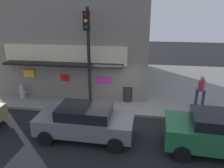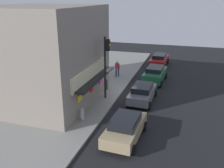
{
  "view_description": "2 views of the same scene",
  "coord_description": "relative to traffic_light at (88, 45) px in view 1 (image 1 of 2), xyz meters",
  "views": [
    {
      "loc": [
        1.41,
        -10.5,
        5.56
      ],
      "look_at": [
        -0.23,
        1.17,
        1.37
      ],
      "focal_mm": 35.75,
      "sensor_mm": 36.0,
      "label": 1
    },
    {
      "loc": [
        -20.55,
        -5.48,
        8.58
      ],
      "look_at": [
        -1.95,
        0.27,
        1.66
      ],
      "focal_mm": 39.77,
      "sensor_mm": 36.0,
      "label": 2
    }
  ],
  "objects": [
    {
      "name": "ground_plane",
      "position": [
        1.47,
        -0.93,
        -3.56
      ],
      "size": [
        52.55,
        52.55,
        0.0
      ],
      "primitive_type": "plane",
      "color": "black"
    },
    {
      "name": "trash_can",
      "position": [
        2.09,
        0.88,
        -2.97
      ],
      "size": [
        0.59,
        0.59,
        0.9
      ],
      "primitive_type": "cylinder",
      "color": "#2D2D2D",
      "rests_on": "sidewalk"
    },
    {
      "name": "parked_car_grey",
      "position": [
        0.52,
        -3.07,
        -2.78
      ],
      "size": [
        4.25,
        2.12,
        1.48
      ],
      "color": "slate",
      "rests_on": "ground_plane"
    },
    {
      "name": "traffic_light",
      "position": [
        0.0,
        0.0,
        0.0
      ],
      "size": [
        0.32,
        0.58,
        5.34
      ],
      "color": "black",
      "rests_on": "sidewalk"
    },
    {
      "name": "parked_car_green",
      "position": [
        6.07,
        -3.36,
        -2.7
      ],
      "size": [
        4.43,
        2.3,
        1.62
      ],
      "color": "#1E6038",
      "rests_on": "ground_plane"
    },
    {
      "name": "corner_building",
      "position": [
        -1.59,
        5.14,
        0.46
      ],
      "size": [
        9.54,
        9.62,
        7.75
      ],
      "color": "gray",
      "rests_on": "sidewalk"
    },
    {
      "name": "fire_hydrant",
      "position": [
        -4.36,
        0.4,
        -2.98
      ],
      "size": [
        0.53,
        0.29,
        0.9
      ],
      "color": "#B2B2B7",
      "rests_on": "sidewalk"
    },
    {
      "name": "sidewalk",
      "position": [
        1.47,
        4.39,
        -3.48
      ],
      "size": [
        35.03,
        10.64,
        0.14
      ],
      "primitive_type": "cube",
      "color": "gray",
      "rests_on": "ground_plane"
    },
    {
      "name": "pedestrian",
      "position": [
        6.2,
        0.8,
        -2.43
      ],
      "size": [
        0.54,
        0.59,
        1.76
      ],
      "color": "navy",
      "rests_on": "sidewalk"
    }
  ]
}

